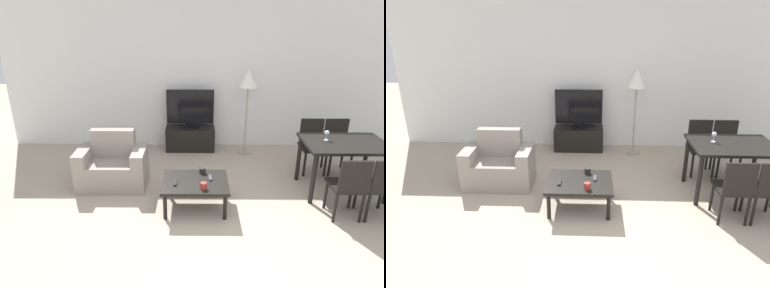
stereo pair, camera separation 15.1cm
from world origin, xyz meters
TOP-DOWN VIEW (x-y plane):
  - ground_plane at (0.00, 0.00)m, footprint 18.00×18.00m
  - wall_back at (0.00, 3.28)m, footprint 7.54×0.06m
  - armchair at (-1.50, 1.60)m, footprint 0.99×0.60m
  - tv_stand at (-0.37, 3.02)m, footprint 0.90×0.39m
  - tv at (-0.37, 3.02)m, footprint 0.85×0.30m
  - coffee_table at (-0.28, 0.99)m, footprint 0.86×0.68m
  - dining_table at (1.79, 1.44)m, footprint 1.13×0.80m
  - dining_chair_near at (1.60, 0.74)m, footprint 0.40×0.40m
  - dining_chair_far at (1.99, 2.15)m, footprint 0.40×0.40m
  - dining_chair_near_right at (1.99, 0.74)m, footprint 0.40×0.40m
  - dining_chair_far_left at (1.60, 2.15)m, footprint 0.40×0.40m
  - floor_lamp at (0.62, 2.86)m, footprint 0.33×0.33m
  - remote_primary at (-0.08, 1.06)m, footprint 0.04×0.15m
  - remote_secondary at (-0.53, 0.92)m, footprint 0.04×0.15m
  - cup_white_near at (-0.18, 1.22)m, footprint 0.09×0.09m
  - cup_colored_far at (-0.17, 0.77)m, footprint 0.08×0.08m
  - wine_glass_left at (1.55, 1.51)m, footprint 0.07×0.07m

SIDE VIEW (x-z plane):
  - ground_plane at x=0.00m, z-range 0.00..0.00m
  - tv_stand at x=-0.37m, z-range 0.00..0.43m
  - armchair at x=-1.50m, z-range -0.11..0.72m
  - coffee_table at x=-0.28m, z-range 0.15..0.53m
  - remote_primary at x=-0.08m, z-range 0.39..0.41m
  - remote_secondary at x=-0.53m, z-range 0.39..0.41m
  - cup_white_near at x=-0.18m, z-range 0.39..0.46m
  - cup_colored_far at x=-0.17m, z-range 0.39..0.47m
  - dining_chair_near at x=1.60m, z-range 0.05..0.90m
  - dining_chair_far at x=1.99m, z-range 0.05..0.90m
  - dining_chair_near_right at x=1.99m, z-range 0.05..0.90m
  - dining_chair_far_left at x=1.60m, z-range 0.05..0.90m
  - dining_table at x=1.79m, z-range 0.28..1.03m
  - tv at x=-0.37m, z-range 0.43..1.14m
  - wine_glass_left at x=1.55m, z-range 0.79..0.93m
  - floor_lamp at x=0.62m, z-range 0.55..2.09m
  - wall_back at x=0.00m, z-range 0.00..2.70m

